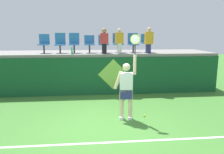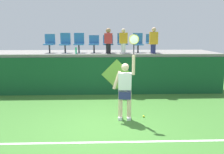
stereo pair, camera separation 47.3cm
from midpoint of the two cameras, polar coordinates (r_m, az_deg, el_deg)
ground_plane at (r=6.44m, az=-0.72°, el=-12.50°), size 40.00×40.00×0.00m
court_back_wall at (r=9.57m, az=-1.21°, el=0.27°), size 10.34×0.20×1.57m
spectator_platform at (r=10.61m, az=-1.32°, el=5.93°), size 10.34×2.42×0.12m
court_baseline_stripe at (r=5.66m, az=-0.52°, el=-15.92°), size 9.30×0.08×0.01m
tennis_player at (r=6.77m, az=5.27°, el=-2.82°), size 0.75×0.31×2.51m
tennis_ball at (r=7.25m, az=9.76°, el=-9.61°), size 0.07×0.07×0.07m
water_bottle at (r=9.65m, az=-7.53°, el=6.52°), size 0.07×0.07×0.28m
stadium_chair_0 at (r=10.41m, az=-13.96°, el=8.30°), size 0.44×0.42×0.81m
stadium_chair_1 at (r=10.29m, az=-10.23°, el=8.48°), size 0.44×0.42×0.86m
stadium_chair_2 at (r=10.23m, az=-6.88°, el=8.58°), size 0.44×0.42×0.86m
stadium_chair_3 at (r=10.18m, az=-3.14°, el=8.44°), size 0.44×0.42×0.76m
stadium_chair_4 at (r=10.19m, az=0.38°, el=8.46°), size 0.44×0.42×0.76m
stadium_chair_5 at (r=10.24m, az=3.96°, el=8.65°), size 0.44×0.42×0.84m
stadium_chair_6 at (r=10.34m, az=7.74°, el=8.53°), size 0.44×0.42×0.85m
stadium_chair_7 at (r=10.44m, az=11.01°, el=8.57°), size 0.44×0.42×0.81m
spectator_0 at (r=9.99m, az=11.63°, el=8.97°), size 0.34×0.20×1.09m
spectator_1 at (r=9.79m, az=4.24°, el=8.97°), size 0.34×0.20×1.04m
spectator_2 at (r=9.75m, az=0.49°, el=9.11°), size 0.34×0.21×1.06m
wall_signage_mount at (r=9.68m, az=2.57°, el=-4.37°), size 1.27×0.01×1.50m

